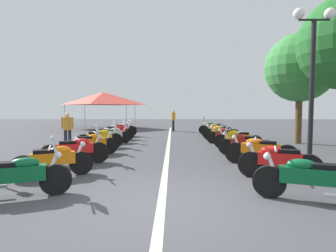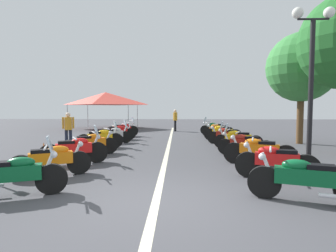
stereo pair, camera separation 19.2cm
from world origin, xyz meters
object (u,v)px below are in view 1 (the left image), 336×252
motorcycle_left_row_0 (17,175)px  motorcycle_right_row_3 (245,143)px  motorcycle_right_row_2 (260,150)px  motorcycle_right_row_5 (226,135)px  motorcycle_left_row_3 (91,143)px  motorcycle_right_row_7 (216,130)px  motorcycle_left_row_2 (76,150)px  motorcycle_left_row_7 (121,129)px  motorcycle_right_row_1 (278,161)px  street_lamp_twin_globe (313,59)px  motorcycle_left_row_5 (112,135)px  motorcycle_right_row_8 (213,128)px  motorcycle_left_row_4 (100,138)px  event_tent (103,98)px  bystander_1 (67,127)px  motorcycle_left_row_1 (54,160)px  motorcycle_left_row_6 (116,132)px  motorcycle_right_row_6 (221,132)px  traffic_cone_0 (44,152)px  motorcycle_right_row_4 (237,138)px  roadside_tree_1 (300,68)px  bystander_0 (173,118)px

motorcycle_left_row_0 → motorcycle_right_row_3: bearing=19.2°
motorcycle_right_row_2 → motorcycle_right_row_5: size_ratio=1.10×
motorcycle_left_row_3 → motorcycle_right_row_7: size_ratio=0.99×
motorcycle_left_row_2 → motorcycle_left_row_7: bearing=65.6°
motorcycle_right_row_1 → street_lamp_twin_globe: bearing=-119.7°
motorcycle_right_row_2 → motorcycle_right_row_1: bearing=109.5°
motorcycle_left_row_5 → motorcycle_right_row_8: bearing=14.6°
motorcycle_left_row_4 → event_tent: (11.92, 2.94, 2.18)m
bystander_1 → motorcycle_right_row_7: bearing=100.7°
motorcycle_right_row_1 → motorcycle_right_row_5: size_ratio=1.03×
motorcycle_left_row_1 → motorcycle_left_row_4: 4.98m
motorcycle_left_row_2 → motorcycle_left_row_5: 5.10m
motorcycle_left_row_2 → motorcycle_right_row_1: 5.89m
motorcycle_left_row_1 → motorcycle_left_row_6: motorcycle_left_row_6 is taller
motorcycle_left_row_2 → motorcycle_right_row_8: 11.42m
motorcycle_left_row_2 → motorcycle_right_row_6: motorcycle_left_row_2 is taller
motorcycle_right_row_7 → traffic_cone_0: size_ratio=3.04×
motorcycle_right_row_4 → roadside_tree_1: 5.21m
motorcycle_right_row_4 → traffic_cone_0: 7.70m
motorcycle_left_row_0 → motorcycle_right_row_4: bearing=26.8°
motorcycle_left_row_2 → motorcycle_left_row_6: size_ratio=0.99×
motorcycle_right_row_7 → roadside_tree_1: bearing=170.2°
motorcycle_left_row_5 → traffic_cone_0: size_ratio=3.00×
motorcycle_right_row_6 → motorcycle_right_row_7: (1.66, -0.01, -0.00)m
motorcycle_left_row_0 → motorcycle_left_row_4: (6.62, 0.15, 0.01)m
motorcycle_right_row_3 → motorcycle_right_row_4: size_ratio=0.98×
motorcycle_right_row_2 → motorcycle_right_row_8: motorcycle_right_row_8 is taller
motorcycle_right_row_3 → street_lamp_twin_globe: (-1.99, -1.42, 2.77)m
motorcycle_left_row_1 → motorcycle_right_row_5: (6.53, -5.68, -0.00)m
motorcycle_right_row_8 → street_lamp_twin_globe: street_lamp_twin_globe is taller
motorcycle_right_row_2 → bystander_0: bystander_0 is taller
motorcycle_left_row_1 → roadside_tree_1: (6.93, -9.38, 3.34)m
motorcycle_right_row_2 → motorcycle_left_row_0: bearing=51.7°
motorcycle_left_row_1 → motorcycle_left_row_7: 9.84m
motorcycle_right_row_4 → motorcycle_right_row_8: bearing=-72.4°
motorcycle_right_row_2 → motorcycle_right_row_5: (4.90, 0.08, -0.02)m
motorcycle_left_row_0 → motorcycle_right_row_6: bearing=37.7°
motorcycle_left_row_4 → motorcycle_right_row_2: size_ratio=0.92×
bystander_0 → motorcycle_left_row_7: bearing=62.7°
motorcycle_left_row_0 → motorcycle_right_row_7: size_ratio=1.07×
motorcycle_right_row_3 → event_tent: size_ratio=0.37×
motorcycle_left_row_4 → street_lamp_twin_globe: bearing=-50.0°
motorcycle_right_row_1 → bystander_0: size_ratio=1.16×
motorcycle_left_row_2 → roadside_tree_1: (5.38, -9.37, 3.31)m
motorcycle_right_row_2 → street_lamp_twin_globe: 3.11m
motorcycle_right_row_4 → motorcycle_right_row_5: (1.53, 0.17, -0.01)m
motorcycle_left_row_7 → roadside_tree_1: (-2.91, -9.54, 3.31)m
motorcycle_right_row_8 → bystander_0: bystander_0 is taller
motorcycle_left_row_2 → motorcycle_left_row_3: size_ratio=1.05×
motorcycle_left_row_4 → bystander_0: 9.70m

